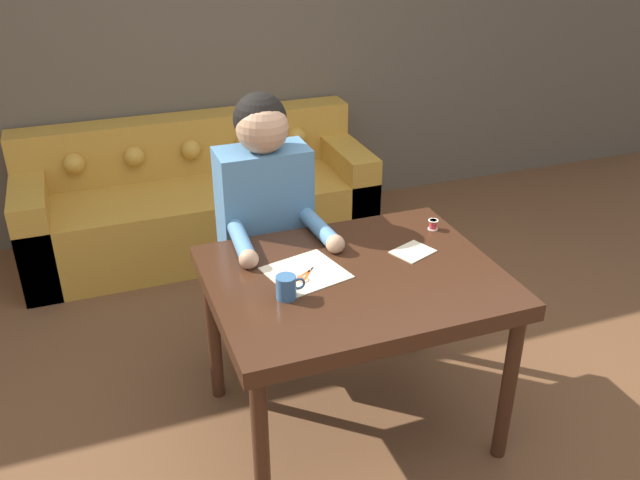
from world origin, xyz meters
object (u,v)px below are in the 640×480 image
Objects in this scene: scissors at (307,274)px; mug at (287,287)px; couch at (199,203)px; person at (266,230)px; dining_table at (354,291)px; thread_spool at (433,225)px.

mug reaches higher than scissors.
mug is (-0.03, -1.98, 0.51)m from couch.
person is 11.93× the size of mug.
dining_table is 0.21m from scissors.
couch is 1.62× the size of person.
person is at bearing -86.22° from couch.
person reaches higher than scissors.
mug is at bearing -99.46° from person.
person is 0.76m from thread_spool.
couch is (-0.28, 1.91, -0.39)m from dining_table.
scissors is 0.68m from thread_spool.
thread_spool is at bearing 26.48° from dining_table.
scissors is (0.10, -1.85, 0.47)m from couch.
thread_spool is at bearing 21.76° from mug.
thread_spool is (0.75, -1.67, 0.49)m from couch.
couch is 1.37m from person.
mug is 0.84m from thread_spool.
thread_spool is at bearing -65.73° from couch.
person is at bearing 151.41° from thread_spool.
person reaches higher than dining_table.
couch is at bearing 114.27° from thread_spool.
mug is 2.51× the size of thread_spool.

